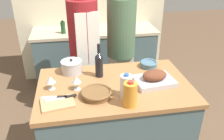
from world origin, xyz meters
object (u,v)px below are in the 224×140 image
at_px(wicker_basket, 96,93).
at_px(wine_glass_left, 51,80).
at_px(roasting_pan, 154,79).
at_px(juice_jug, 130,94).
at_px(stock_pot, 72,67).
at_px(condiment_bottle_short, 63,28).
at_px(person_cook_aproned, 84,48).
at_px(knife_chef, 62,98).
at_px(person_cook_guest, 121,45).
at_px(wine_glass_right, 76,80).
at_px(knife_paring, 55,97).
at_px(milk_jug, 126,86).
at_px(wine_bottle_green, 99,64).
at_px(cutting_board, 58,103).
at_px(mixing_bowl, 149,64).
at_px(condiment_bottle_tall, 76,23).
at_px(stand_mixer, 129,18).

bearing_deg(wicker_basket, wine_glass_left, 153.95).
bearing_deg(roasting_pan, juice_jug, -135.60).
xyz_separation_m(stock_pot, condiment_bottle_short, (-0.09, 1.25, 0.00)).
distance_m(stock_pot, juice_jug, 0.74).
bearing_deg(person_cook_aproned, knife_chef, -117.76).
bearing_deg(person_cook_guest, wine_glass_right, -136.13).
bearing_deg(knife_paring, milk_jug, -5.20).
xyz_separation_m(wicker_basket, knife_chef, (-0.27, -0.01, -0.01)).
xyz_separation_m(wicker_basket, wine_bottle_green, (0.07, 0.33, 0.10)).
bearing_deg(juice_jug, person_cook_aproned, 103.02).
distance_m(cutting_board, milk_jug, 0.54).
distance_m(wine_glass_left, person_cook_aproned, 0.88).
relative_size(wicker_basket, wine_glass_right, 2.01).
bearing_deg(mixing_bowl, milk_jug, -125.64).
distance_m(roasting_pan, person_cook_guest, 0.91).
bearing_deg(milk_jug, mixing_bowl, 54.36).
xyz_separation_m(wicker_basket, wine_glass_right, (-0.15, 0.13, 0.06)).
bearing_deg(juice_jug, knife_paring, 162.70).
bearing_deg(condiment_bottle_tall, juice_jug, -81.01).
bearing_deg(cutting_board, knife_paring, 108.66).
relative_size(wine_glass_left, condiment_bottle_short, 0.65).
bearing_deg(wine_glass_right, condiment_bottle_tall, 87.85).
bearing_deg(wine_glass_left, wicker_basket, -26.05).
relative_size(knife_chef, knife_paring, 1.22).
relative_size(mixing_bowl, juice_jug, 0.82).
xyz_separation_m(stock_pot, condiment_bottle_tall, (0.10, 1.41, 0.01)).
height_order(wine_glass_left, person_cook_aproned, person_cook_aproned).
relative_size(milk_jug, person_cook_guest, 0.12).
height_order(cutting_board, knife_paring, knife_paring).
relative_size(wicker_basket, juice_jug, 1.18).
distance_m(knife_chef, knife_paring, 0.06).
bearing_deg(mixing_bowl, stock_pot, 179.16).
relative_size(knife_chef, stand_mixer, 0.73).
xyz_separation_m(wine_glass_right, condiment_bottle_tall, (0.06, 1.73, -0.02)).
bearing_deg(wine_glass_left, condiment_bottle_short, 86.92).
distance_m(cutting_board, wine_glass_left, 0.25).
relative_size(wine_glass_right, condiment_bottle_tall, 0.60).
height_order(roasting_pan, person_cook_aproned, person_cook_aproned).
height_order(mixing_bowl, wine_glass_right, wine_glass_right).
relative_size(cutting_board, person_cook_guest, 0.16).
bearing_deg(roasting_pan, wine_glass_right, 178.59).
xyz_separation_m(juice_jug, person_cook_aproned, (-0.27, 1.15, -0.08)).
distance_m(stand_mixer, condiment_bottle_tall, 0.79).
bearing_deg(person_cook_aproned, wine_bottle_green, -95.94).
relative_size(milk_jug, wine_glass_left, 1.71).
height_order(milk_jug, wine_bottle_green, wine_bottle_green).
bearing_deg(milk_jug, condiment_bottle_tall, 99.47).
xyz_separation_m(milk_jug, wine_glass_left, (-0.59, 0.21, -0.01)).
bearing_deg(condiment_bottle_short, condiment_bottle_tall, 40.15).
relative_size(juice_jug, person_cook_guest, 0.12).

